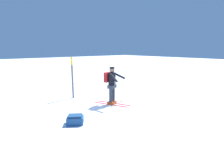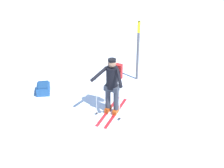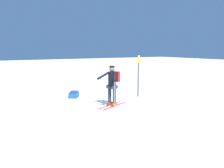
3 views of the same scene
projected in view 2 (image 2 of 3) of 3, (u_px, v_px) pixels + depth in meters
name	position (u px, v px, depth m)	size (l,w,h in m)	color
ground_plane	(101.00, 100.00, 9.42)	(80.00, 80.00, 0.00)	white
skier	(112.00, 82.00, 8.43)	(1.08, 1.59, 1.65)	red
dropped_backpack	(43.00, 89.00, 9.74)	(0.66, 0.63, 0.31)	navy
trail_marker	(138.00, 47.00, 10.04)	(0.09, 0.09, 2.02)	#4C4C51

